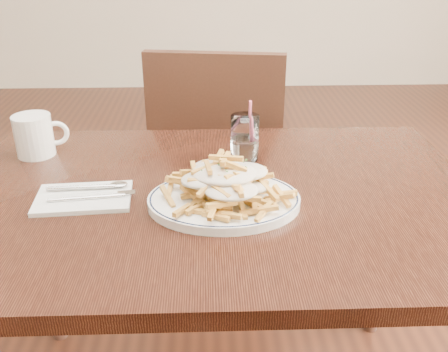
{
  "coord_description": "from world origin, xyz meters",
  "views": [
    {
      "loc": [
        -0.02,
        -1.0,
        1.28
      ],
      "look_at": [
        0.01,
        -0.06,
        0.82
      ],
      "focal_mm": 40.0,
      "sensor_mm": 36.0,
      "label": 1
    }
  ],
  "objects_px": {
    "loaded_fries": "(224,179)",
    "coffee_mug": "(35,135)",
    "table": "(218,221)",
    "water_glass": "(245,140)",
    "chair_far": "(219,162)",
    "fries_plate": "(224,200)"
  },
  "relations": [
    {
      "from": "table",
      "to": "chair_far",
      "type": "bearing_deg",
      "value": 88.46
    },
    {
      "from": "chair_far",
      "to": "fries_plate",
      "type": "relative_size",
      "value": 2.85
    },
    {
      "from": "fries_plate",
      "to": "coffee_mug",
      "type": "height_order",
      "value": "coffee_mug"
    },
    {
      "from": "fries_plate",
      "to": "loaded_fries",
      "type": "height_order",
      "value": "loaded_fries"
    },
    {
      "from": "table",
      "to": "coffee_mug",
      "type": "xyz_separation_m",
      "value": [
        -0.47,
        0.23,
        0.13
      ]
    },
    {
      "from": "loaded_fries",
      "to": "water_glass",
      "type": "bearing_deg",
      "value": 75.88
    },
    {
      "from": "table",
      "to": "water_glass",
      "type": "bearing_deg",
      "value": 68.04
    },
    {
      "from": "loaded_fries",
      "to": "coffee_mug",
      "type": "bearing_deg",
      "value": 149.01
    },
    {
      "from": "chair_far",
      "to": "coffee_mug",
      "type": "relative_size",
      "value": 6.97
    },
    {
      "from": "table",
      "to": "fries_plate",
      "type": "height_order",
      "value": "fries_plate"
    },
    {
      "from": "chair_far",
      "to": "coffee_mug",
      "type": "distance_m",
      "value": 0.68
    },
    {
      "from": "chair_far",
      "to": "loaded_fries",
      "type": "relative_size",
      "value": 3.16
    },
    {
      "from": "coffee_mug",
      "to": "fries_plate",
      "type": "bearing_deg",
      "value": -30.99
    },
    {
      "from": "chair_far",
      "to": "fries_plate",
      "type": "distance_m",
      "value": 0.72
    },
    {
      "from": "chair_far",
      "to": "water_glass",
      "type": "height_order",
      "value": "chair_far"
    },
    {
      "from": "coffee_mug",
      "to": "water_glass",
      "type": "bearing_deg",
      "value": -4.75
    },
    {
      "from": "table",
      "to": "chair_far",
      "type": "height_order",
      "value": "chair_far"
    },
    {
      "from": "chair_far",
      "to": "loaded_fries",
      "type": "xyz_separation_m",
      "value": [
        -0.01,
        -0.69,
        0.27
      ]
    },
    {
      "from": "table",
      "to": "fries_plate",
      "type": "relative_size",
      "value": 3.59
    },
    {
      "from": "fries_plate",
      "to": "water_glass",
      "type": "xyz_separation_m",
      "value": [
        0.06,
        0.24,
        0.04
      ]
    },
    {
      "from": "loaded_fries",
      "to": "coffee_mug",
      "type": "xyz_separation_m",
      "value": [
        -0.48,
        0.29,
        -0.01
      ]
    },
    {
      "from": "table",
      "to": "fries_plate",
      "type": "xyz_separation_m",
      "value": [
        0.01,
        -0.06,
        0.09
      ]
    }
  ]
}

